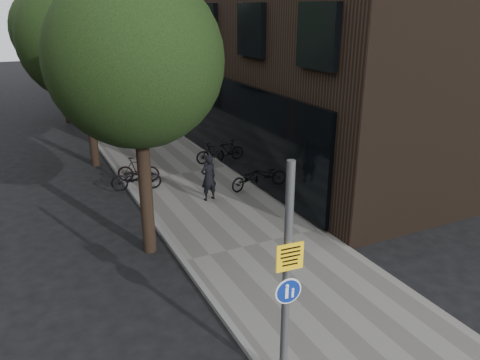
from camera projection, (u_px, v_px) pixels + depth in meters
ground at (317, 313)px, 10.60m from camera, size 120.00×120.00×0.00m
sidewalk at (181, 175)px, 19.09m from camera, size 4.50×60.00×0.12m
curb_edge at (126, 183)px, 18.16m from camera, size 0.15×60.00×0.13m
street_tree_near at (138, 67)px, 11.67m from camera, size 4.40×4.40×7.50m
street_tree_mid at (84, 44)px, 18.82m from camera, size 5.00×5.00×7.80m
street_tree_far at (58, 33)px, 26.40m from camera, size 5.00×5.00×7.80m
signpost at (287, 278)px, 7.85m from camera, size 0.49×0.14×4.20m
pedestrian at (209, 178)px, 16.22m from camera, size 0.66×0.49×1.65m
parked_bike_facade_near at (249, 177)px, 17.37m from camera, size 1.78×1.01×0.88m
parked_bike_facade_far at (213, 153)px, 20.20m from camera, size 1.58×0.53×0.94m
parked_bike_curb_near at (136, 177)px, 17.24m from camera, size 1.93×1.06×0.96m
parked_bike_curb_far at (138, 170)px, 18.05m from camera, size 1.67×1.11×0.98m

